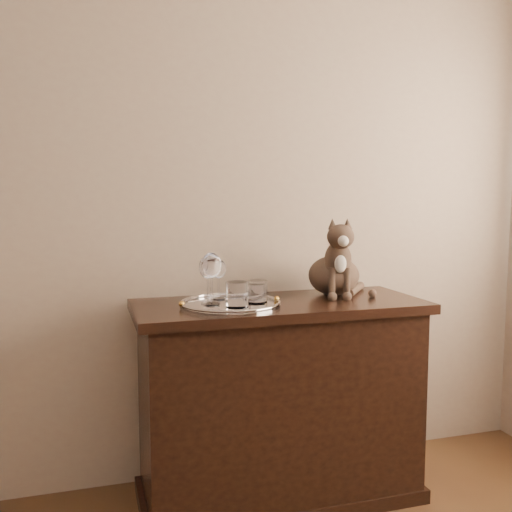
{
  "coord_description": "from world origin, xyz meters",
  "views": [
    {
      "loc": [
        -0.17,
        -0.26,
        1.29
      ],
      "look_at": [
        0.5,
        1.95,
        1.04
      ],
      "focal_mm": 40.0,
      "sensor_mm": 36.0,
      "label": 1
    }
  ],
  "objects_px": {
    "wine_glass_b": "(219,279)",
    "cat": "(334,256)",
    "tray": "(231,305)",
    "tumbler_a": "(256,294)",
    "wine_glass_a": "(208,280)",
    "tumbler_b": "(237,295)",
    "wine_glass_c": "(212,279)",
    "tumbler_c": "(257,291)",
    "sideboard": "(279,401)"
  },
  "relations": [
    {
      "from": "tumbler_a",
      "to": "wine_glass_a",
      "type": "bearing_deg",
      "value": 158.24
    },
    {
      "from": "sideboard",
      "to": "tumbler_a",
      "type": "xyz_separation_m",
      "value": [
        -0.12,
        -0.06,
        0.47
      ]
    },
    {
      "from": "sideboard",
      "to": "tumbler_c",
      "type": "xyz_separation_m",
      "value": [
        -0.11,
        -0.03,
        0.48
      ]
    },
    {
      "from": "wine_glass_c",
      "to": "tumbler_a",
      "type": "distance_m",
      "value": 0.19
    },
    {
      "from": "wine_glass_b",
      "to": "wine_glass_c",
      "type": "distance_m",
      "value": 0.13
    },
    {
      "from": "wine_glass_c",
      "to": "tumbler_c",
      "type": "relative_size",
      "value": 2.31
    },
    {
      "from": "tray",
      "to": "wine_glass_a",
      "type": "relative_size",
      "value": 2.1
    },
    {
      "from": "tray",
      "to": "tumbler_a",
      "type": "relative_size",
      "value": 4.97
    },
    {
      "from": "wine_glass_c",
      "to": "tumbler_a",
      "type": "xyz_separation_m",
      "value": [
        0.17,
        -0.03,
        -0.06
      ]
    },
    {
      "from": "wine_glass_a",
      "to": "tumbler_c",
      "type": "distance_m",
      "value": 0.2
    },
    {
      "from": "tray",
      "to": "tumbler_a",
      "type": "height_order",
      "value": "tumbler_a"
    },
    {
      "from": "wine_glass_a",
      "to": "tumbler_a",
      "type": "height_order",
      "value": "wine_glass_a"
    },
    {
      "from": "tumbler_c",
      "to": "cat",
      "type": "distance_m",
      "value": 0.42
    },
    {
      "from": "wine_glass_b",
      "to": "tumbler_a",
      "type": "relative_size",
      "value": 2.08
    },
    {
      "from": "tray",
      "to": "tumbler_c",
      "type": "bearing_deg",
      "value": -1.49
    },
    {
      "from": "tumbler_b",
      "to": "cat",
      "type": "bearing_deg",
      "value": 21.91
    },
    {
      "from": "wine_glass_b",
      "to": "cat",
      "type": "relative_size",
      "value": 0.49
    },
    {
      "from": "tray",
      "to": "wine_glass_a",
      "type": "xyz_separation_m",
      "value": [
        -0.08,
        0.04,
        0.1
      ]
    },
    {
      "from": "cat",
      "to": "wine_glass_c",
      "type": "bearing_deg",
      "value": -155.66
    },
    {
      "from": "sideboard",
      "to": "tray",
      "type": "relative_size",
      "value": 3.0
    },
    {
      "from": "wine_glass_a",
      "to": "tumbler_b",
      "type": "bearing_deg",
      "value": -53.02
    },
    {
      "from": "sideboard",
      "to": "tumbler_b",
      "type": "xyz_separation_m",
      "value": [
        -0.21,
        -0.11,
        0.48
      ]
    },
    {
      "from": "wine_glass_b",
      "to": "tumbler_b",
      "type": "xyz_separation_m",
      "value": [
        0.03,
        -0.19,
        -0.03
      ]
    },
    {
      "from": "cat",
      "to": "tumbler_a",
      "type": "bearing_deg",
      "value": -146.54
    },
    {
      "from": "tray",
      "to": "tumbler_a",
      "type": "xyz_separation_m",
      "value": [
        0.1,
        -0.03,
        0.04
      ]
    },
    {
      "from": "sideboard",
      "to": "wine_glass_a",
      "type": "bearing_deg",
      "value": 177.77
    },
    {
      "from": "wine_glass_c",
      "to": "tumbler_a",
      "type": "relative_size",
      "value": 2.58
    },
    {
      "from": "tray",
      "to": "tumbler_a",
      "type": "distance_m",
      "value": 0.11
    },
    {
      "from": "tray",
      "to": "wine_glass_a",
      "type": "distance_m",
      "value": 0.13
    },
    {
      "from": "wine_glass_c",
      "to": "sideboard",
      "type": "bearing_deg",
      "value": 4.99
    },
    {
      "from": "wine_glass_a",
      "to": "tumbler_a",
      "type": "xyz_separation_m",
      "value": [
        0.18,
        -0.07,
        -0.06
      ]
    },
    {
      "from": "tumbler_c",
      "to": "cat",
      "type": "xyz_separation_m",
      "value": [
        0.39,
        0.12,
        0.12
      ]
    },
    {
      "from": "tumbler_b",
      "to": "cat",
      "type": "xyz_separation_m",
      "value": [
        0.49,
        0.2,
        0.11
      ]
    },
    {
      "from": "wine_glass_b",
      "to": "tumbler_c",
      "type": "xyz_separation_m",
      "value": [
        0.13,
        -0.12,
        -0.04
      ]
    },
    {
      "from": "wine_glass_b",
      "to": "tumbler_c",
      "type": "relative_size",
      "value": 1.86
    },
    {
      "from": "tumbler_b",
      "to": "tumbler_c",
      "type": "bearing_deg",
      "value": 36.27
    },
    {
      "from": "tumbler_b",
      "to": "wine_glass_b",
      "type": "bearing_deg",
      "value": 98.48
    },
    {
      "from": "tumbler_a",
      "to": "tumbler_c",
      "type": "relative_size",
      "value": 0.9
    },
    {
      "from": "wine_glass_b",
      "to": "cat",
      "type": "bearing_deg",
      "value": 0.68
    },
    {
      "from": "wine_glass_a",
      "to": "cat",
      "type": "bearing_deg",
      "value": 7.87
    },
    {
      "from": "tumbler_c",
      "to": "wine_glass_c",
      "type": "bearing_deg",
      "value": 178.8
    },
    {
      "from": "sideboard",
      "to": "tumbler_b",
      "type": "relative_size",
      "value": 12.04
    },
    {
      "from": "wine_glass_b",
      "to": "sideboard",
      "type": "bearing_deg",
      "value": -19.79
    },
    {
      "from": "wine_glass_c",
      "to": "cat",
      "type": "distance_m",
      "value": 0.59
    },
    {
      "from": "wine_glass_a",
      "to": "tumbler_b",
      "type": "height_order",
      "value": "wine_glass_a"
    },
    {
      "from": "cat",
      "to": "sideboard",
      "type": "bearing_deg",
      "value": -149.2
    },
    {
      "from": "wine_glass_c",
      "to": "cat",
      "type": "xyz_separation_m",
      "value": [
        0.58,
        0.12,
        0.06
      ]
    },
    {
      "from": "tray",
      "to": "cat",
      "type": "xyz_separation_m",
      "value": [
        0.5,
        0.12,
        0.17
      ]
    },
    {
      "from": "wine_glass_b",
      "to": "tumbler_a",
      "type": "distance_m",
      "value": 0.19
    },
    {
      "from": "tray",
      "to": "sideboard",
      "type": "bearing_deg",
      "value": 7.0
    }
  ]
}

